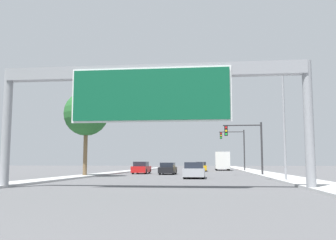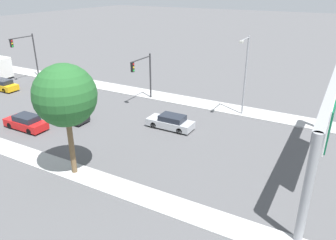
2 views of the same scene
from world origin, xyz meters
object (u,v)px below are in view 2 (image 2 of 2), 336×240
car_near_center (2,85)px  car_near_left (26,122)px  car_far_right (67,115)px  traffic_light_mid_block (28,50)px  palm_tree_background (65,96)px  street_lamp_right (245,70)px  sign_gantry (330,108)px  traffic_light_near_intersection (144,71)px  car_far_left (171,122)px

car_near_center → car_near_left: car_near_left is taller
car_far_right → traffic_light_mid_block: traffic_light_mid_block is taller
palm_tree_background → street_lamp_right: (17.25, -7.42, -1.15)m
sign_gantry → car_far_right: (-1.75, 23.93, -4.59)m
sign_gantry → car_near_center: (1.75, 39.24, -4.55)m
sign_gantry → palm_tree_background: size_ratio=2.01×
traffic_light_near_intersection → traffic_light_mid_block: traffic_light_mid_block is taller
car_near_left → street_lamp_right: street_lamp_right is taller
sign_gantry → car_near_left: (-5.25, 25.91, -4.54)m
car_near_center → traffic_light_near_intersection: (5.41, -19.12, 3.08)m
car_far_right → street_lamp_right: size_ratio=0.56×
car_near_left → traffic_light_mid_block: bearing=48.6°
car_far_left → palm_tree_background: palm_tree_background is taller
car_near_left → street_lamp_right: (13.49, -17.35, 4.33)m
car_far_left → street_lamp_right: (6.49, -5.05, 4.35)m
sign_gantry → car_far_left: size_ratio=3.65×
traffic_light_mid_block → street_lamp_right: street_lamp_right is taller
street_lamp_right → car_near_center: bearing=102.0°
sign_gantry → palm_tree_background: bearing=119.4°
traffic_light_near_intersection → car_near_left: bearing=155.0°
car_far_left → palm_tree_background: (-10.76, 2.37, 5.50)m
traffic_light_near_intersection → traffic_light_mid_block: 20.01m
car_far_left → car_far_right: bearing=108.7°
palm_tree_background → street_lamp_right: 18.81m
sign_gantry → car_far_left: sign_gantry is taller
traffic_light_mid_block → car_near_center: bearing=-171.0°
sign_gantry → car_far_left: 14.46m
car_near_left → traffic_light_near_intersection: (12.41, -5.79, 3.07)m
palm_tree_background → street_lamp_right: bearing=-23.3°
sign_gantry → car_near_center: sign_gantry is taller
car_near_left → street_lamp_right: size_ratio=0.54×
car_far_left → palm_tree_background: bearing=167.6°
car_far_left → car_far_right: size_ratio=0.97×
sign_gantry → traffic_light_near_intersection: 21.40m
car_far_left → street_lamp_right: street_lamp_right is taller
car_far_right → traffic_light_mid_block: size_ratio=0.73×
traffic_light_near_intersection → street_lamp_right: (1.09, -11.56, 1.25)m
traffic_light_mid_block → car_far_right: bearing=-119.2°
palm_tree_background → car_near_left: bearing=69.3°
car_far_left → traffic_light_mid_block: 27.32m
car_far_left → palm_tree_background: 12.31m
street_lamp_right → car_far_left: bearing=142.1°
traffic_light_mid_block → street_lamp_right: bearing=-88.3°
car_far_left → traffic_light_near_intersection: size_ratio=0.83×
traffic_light_mid_block → palm_tree_background: bearing=-124.0°
car_near_left → street_lamp_right: 22.40m
car_near_center → street_lamp_right: bearing=-78.0°
sign_gantry → car_near_center: size_ratio=3.53×
car_near_left → traffic_light_near_intersection: bearing=-25.0°
traffic_light_near_intersection → street_lamp_right: 11.67m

